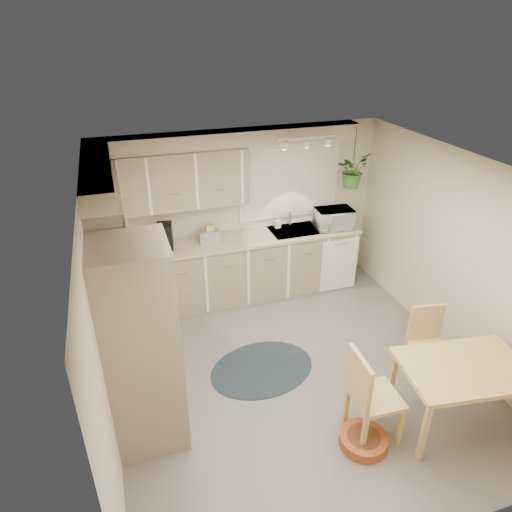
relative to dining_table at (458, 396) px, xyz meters
name	(u,v)px	position (x,y,z in m)	size (l,w,h in m)	color
floor	(295,372)	(-1.23, 1.20, -0.37)	(4.20, 4.20, 0.00)	#615B55
ceiling	(305,173)	(-1.23, 1.20, 2.03)	(4.20, 4.20, 0.00)	silver
wall_back	(242,212)	(-1.23, 3.30, 0.83)	(4.00, 0.04, 2.40)	#C1B59F
wall_front	(422,441)	(-1.23, -0.90, 0.83)	(4.00, 0.04, 2.40)	#C1B59F
wall_left	(100,318)	(-3.23, 1.20, 0.83)	(0.04, 4.20, 2.40)	#C1B59F
wall_right	(457,257)	(0.77, 1.20, 0.83)	(0.04, 4.20, 2.40)	#C1B59F
base_cab_left	(135,325)	(-2.93, 2.07, 0.08)	(0.60, 1.85, 0.90)	gray
base_cab_back	(236,269)	(-1.43, 3.00, 0.08)	(3.60, 0.60, 0.90)	gray
counter_left	(131,291)	(-2.92, 2.07, 0.55)	(0.64, 1.89, 0.04)	tan
counter_back	(235,240)	(-1.43, 2.99, 0.55)	(3.64, 0.64, 0.04)	tan
oven_stack	(142,349)	(-2.91, 0.82, 0.68)	(0.65, 0.65, 2.10)	gray
wall_oven_face	(177,342)	(-2.59, 0.82, 0.68)	(0.02, 0.56, 0.58)	silver
upper_cab_left	(106,215)	(-3.06, 2.20, 1.45)	(0.35, 2.00, 0.75)	gray
upper_cab_back	(171,181)	(-2.23, 3.12, 1.45)	(2.00, 0.35, 0.75)	gray
soffit_left	(96,171)	(-3.08, 2.20, 1.93)	(0.30, 2.00, 0.20)	#C1B59F
soffit_back	(230,138)	(-1.43, 3.15, 1.93)	(3.60, 0.30, 0.20)	#C1B59F
cooktop	(136,317)	(-2.91, 1.50, 0.57)	(0.52, 0.58, 0.02)	silver
range_hood	(128,279)	(-2.93, 1.50, 1.03)	(0.40, 0.60, 0.14)	silver
window_blinds	(290,181)	(-0.53, 3.27, 1.23)	(1.40, 0.02, 1.00)	white
window_frame	(289,181)	(-0.53, 3.28, 1.23)	(1.50, 0.02, 1.10)	silver
sink	(295,233)	(-0.53, 3.00, 0.53)	(0.70, 0.48, 0.10)	#A1A4A9
dishwasher_front	(339,265)	(0.07, 2.69, 0.05)	(0.58, 0.01, 0.83)	silver
track_light_bar	(307,138)	(-0.53, 2.75, 1.96)	(0.80, 0.04, 0.04)	silver
wall_clock	(253,143)	(-1.08, 3.27, 1.81)	(0.30, 0.30, 0.03)	gold
dining_table	(458,396)	(0.00, 0.00, 0.00)	(1.19, 0.79, 0.75)	tan
chair_left	(376,395)	(-0.84, 0.16, 0.12)	(0.47, 0.47, 0.99)	tan
chair_back	(430,348)	(0.14, 0.64, 0.06)	(0.41, 0.41, 0.88)	tan
braided_rug	(262,369)	(-1.58, 1.36, -0.37)	(1.26, 0.94, 0.01)	black
pet_bed	(363,440)	(-0.99, 0.05, -0.32)	(0.46, 0.46, 0.11)	#9F571F
microwave	(334,217)	(0.03, 2.90, 0.75)	(0.53, 0.29, 0.36)	silver
soap_bottle	(277,226)	(-0.75, 3.15, 0.61)	(0.08, 0.18, 0.08)	silver
hanging_plant	(352,174)	(0.26, 2.90, 1.36)	(0.44, 0.48, 0.38)	#316629
coffee_maker	(165,236)	(-2.39, 3.00, 0.74)	(0.20, 0.24, 0.35)	black
toaster	(209,236)	(-1.80, 3.02, 0.65)	(0.27, 0.16, 0.17)	#A1A4A9
knife_block	(210,233)	(-1.78, 3.05, 0.68)	(0.11, 0.11, 0.24)	tan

